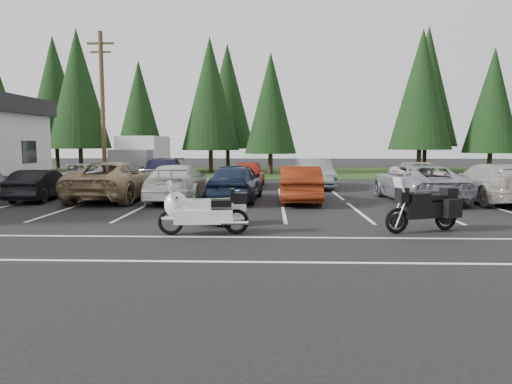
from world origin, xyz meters
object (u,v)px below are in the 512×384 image
(car_near_1, at_px, (41,185))
(adventure_motorcycle, at_px, (422,204))
(utility_pole, at_px, (103,106))
(box_truck, at_px, (140,160))
(car_far_1, at_px, (163,173))
(cargo_trailer, at_px, (222,212))
(car_near_5, at_px, (299,184))
(car_far_2, at_px, (248,174))
(car_far_3, at_px, (315,173))
(touring_motorcycle, at_px, (203,207))
(car_near_2, at_px, (118,180))
(car_far_0, at_px, (76,176))
(car_far_4, at_px, (419,175))
(car_near_4, at_px, (236,182))
(car_near_6, at_px, (418,183))
(car_near_3, at_px, (179,183))
(car_near_7, at_px, (492,183))

(car_near_1, height_order, adventure_motorcycle, adventure_motorcycle)
(utility_pole, bearing_deg, box_truck, 14.04)
(car_far_1, height_order, cargo_trailer, car_far_1)
(car_near_5, distance_m, car_far_1, 9.59)
(car_far_2, bearing_deg, car_far_1, -175.80)
(car_far_3, bearing_deg, utility_pole, 169.09)
(touring_motorcycle, xyz_separation_m, adventure_motorcycle, (6.00, 0.54, 0.04))
(utility_pole, height_order, touring_motorcycle, utility_pole)
(adventure_motorcycle, bearing_deg, car_far_2, 92.95)
(car_far_2, height_order, adventure_motorcycle, adventure_motorcycle)
(car_near_2, bearing_deg, touring_motorcycle, 126.58)
(utility_pole, distance_m, car_far_0, 4.67)
(car_far_1, bearing_deg, car_far_2, -3.19)
(car_far_0, bearing_deg, adventure_motorcycle, -39.84)
(car_near_1, distance_m, car_far_4, 19.20)
(touring_motorcycle, xyz_separation_m, cargo_trailer, (0.33, 1.47, -0.36))
(car_far_4, bearing_deg, adventure_motorcycle, -106.28)
(car_near_4, height_order, car_far_2, car_near_4)
(car_near_5, xyz_separation_m, car_far_4, (7.01, 6.46, -0.06))
(car_near_6, bearing_deg, utility_pole, -28.45)
(car_near_3, bearing_deg, box_truck, -63.47)
(utility_pole, height_order, car_far_2, utility_pole)
(car_near_3, relative_size, car_far_0, 1.12)
(car_near_7, bearing_deg, car_near_3, -0.38)
(utility_pole, xyz_separation_m, car_far_3, (12.46, -1.93, -3.89))
(car_near_4, bearing_deg, car_near_1, 4.47)
(car_near_7, height_order, cargo_trailer, car_near_7)
(touring_motorcycle, bearing_deg, car_far_3, 66.67)
(car_near_3, bearing_deg, car_far_2, -112.57)
(car_near_7, relative_size, car_far_2, 1.27)
(car_far_3, bearing_deg, touring_motorcycle, -109.87)
(car_far_0, xyz_separation_m, cargo_trailer, (9.40, -11.46, -0.27))
(car_near_6, xyz_separation_m, cargo_trailer, (-7.71, -5.95, -0.40))
(car_near_5, bearing_deg, car_near_1, -1.03)
(car_near_2, height_order, car_near_5, car_near_2)
(car_near_7, bearing_deg, utility_pole, -22.47)
(utility_pole, xyz_separation_m, touring_motorcycle, (8.23, -15.14, -3.95))
(car_near_1, height_order, car_near_4, car_near_4)
(touring_motorcycle, distance_m, adventure_motorcycle, 6.02)
(touring_motorcycle, height_order, cargo_trailer, touring_motorcycle)
(car_near_3, distance_m, car_far_3, 8.72)
(car_near_2, xyz_separation_m, car_far_3, (9.13, 5.54, -0.03))
(car_near_4, bearing_deg, box_truck, -47.37)
(utility_pole, relative_size, touring_motorcycle, 3.34)
(utility_pole, relative_size, car_near_2, 1.50)
(car_near_2, bearing_deg, car_far_2, -129.08)
(box_truck, relative_size, cargo_trailer, 3.32)
(car_far_0, bearing_deg, car_near_4, -31.46)
(car_near_5, xyz_separation_m, car_near_7, (8.00, 0.15, 0.05))
(car_near_6, bearing_deg, car_near_3, -2.14)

